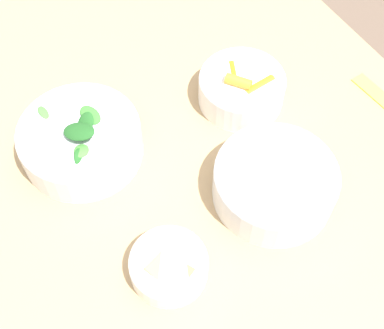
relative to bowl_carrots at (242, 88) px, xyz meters
name	(u,v)px	position (x,y,z in m)	size (l,w,h in m)	color
ground_plane	(166,302)	(0.03, -0.20, -0.76)	(10.00, 10.00, 0.00)	brown
dining_table	(151,189)	(0.03, -0.20, -0.13)	(1.26, 0.99, 0.72)	tan
bowl_carrots	(242,88)	(0.00, 0.00, 0.00)	(0.15, 0.15, 0.07)	white
bowl_greens	(81,140)	(-0.04, -0.29, 0.00)	(0.20, 0.20, 0.09)	silver
bowl_beans_hotdog	(274,184)	(0.19, -0.06, 0.00)	(0.19, 0.19, 0.07)	silver
bowl_cookies	(169,265)	(0.22, -0.27, -0.01)	(0.11, 0.11, 0.04)	white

